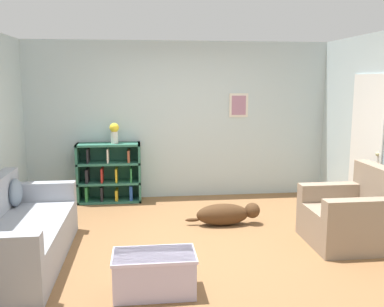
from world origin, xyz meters
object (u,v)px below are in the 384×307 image
Objects in this scene: dog at (227,214)px; vase at (114,132)px; recliner_chair at (352,217)px; couch at (16,236)px; bookshelf at (109,174)px; coffee_table at (154,272)px.

vase reaches higher than dog.
vase reaches higher than recliner_chair.
couch is 2.64m from vase.
bookshelf is at bearing 143.90° from recliner_chair.
couch is 2.69m from dog.
vase is (0.93, 2.32, 0.84)m from couch.
couch is 1.69m from coffee_table.
recliner_chair is at bearing -36.10° from bookshelf.
dog is at bearing -40.81° from vase.
dog is (1.68, -1.38, -0.31)m from bookshelf.
vase is (-2.95, 2.20, 0.81)m from recliner_chair.
bookshelf is at bearing 140.51° from dog.
couch is at bearing -178.25° from recliner_chair.
dog is at bearing 148.47° from recliner_chair.
vase reaches higher than couch.
vase is (0.10, -0.02, 0.69)m from bookshelf.
couch is 2.18× the size of recliner_chair.
vase is (-0.53, 3.16, 0.94)m from coffee_table.
bookshelf reaches higher than dog.
dog is 2.30m from vase.
bookshelf is (0.83, 2.34, 0.15)m from couch.
coffee_table is 2.35× the size of vase.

